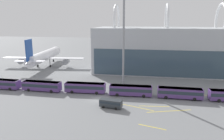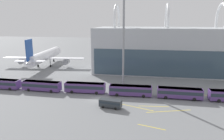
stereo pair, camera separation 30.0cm
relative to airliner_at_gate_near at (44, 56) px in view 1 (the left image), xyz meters
The scene contains 15 objects.
ground_plane 53.32m from the airliner_at_gate_near, 47.89° to the right, with size 440.00×440.00×0.00m, color slate.
airliner_at_gate_near is the anchor object (origin of this frame).
airliner_at_gate_far 53.51m from the airliner_at_gate_near, ahead, with size 35.44×35.47×13.31m.
shuttle_bus_0 35.02m from the airliner_at_gate_near, 85.99° to the right, with size 12.56×3.16×3.11m.
shuttle_bus_1 38.67m from the airliner_at_gate_near, 64.58° to the right, with size 12.57×3.19×3.11m.
shuttle_bus_2 45.99m from the airliner_at_gate_near, 48.11° to the right, with size 12.57×3.18×3.11m.
shuttle_bus_3 56.60m from the airliner_at_gate_near, 37.67° to the right, with size 12.56×3.15×3.11m.
shuttle_bus_4 68.31m from the airliner_at_gate_near, 30.45° to the right, with size 12.53×3.03×3.11m.
service_van_foreground 60.36m from the airliner_at_gate_near, 47.72° to the right, with size 5.99×2.85×2.18m.
floodlight_mast 49.33m from the airliner_at_gate_near, 29.57° to the right, with size 2.77×2.77×31.02m.
lane_stripe_0 64.07m from the airliner_at_gate_near, 42.49° to the right, with size 9.30×0.25×0.01m, color yellow.
lane_stripe_1 71.03m from the airliner_at_gate_near, 24.47° to the right, with size 11.11×0.25×0.01m, color yellow.
lane_stripe_2 66.51m from the airliner_at_gate_near, 39.00° to the right, with size 7.89×0.25×0.01m, color yellow.
lane_stripe_3 73.95m from the airliner_at_gate_near, 46.34° to the right, with size 6.02×0.25×0.01m, color yellow.
lane_stripe_4 70.92m from the airliner_at_gate_near, 38.74° to the right, with size 11.55×0.25×0.01m, color yellow.
Camera 1 is at (14.10, -56.98, 21.96)m, focal length 35.00 mm.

